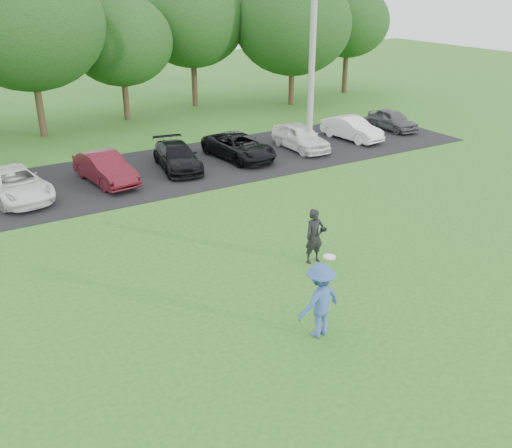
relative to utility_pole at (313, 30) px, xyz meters
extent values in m
plane|color=#2F661D|center=(-8.10, -12.16, -5.46)|extent=(100.00, 100.00, 0.00)
cube|color=black|center=(-8.10, 0.84, -5.44)|extent=(32.00, 6.50, 0.03)
cylinder|color=#999994|center=(0.00, 0.00, 0.00)|extent=(0.28, 0.28, 10.92)
imported|color=#3958A2|center=(-8.62, -12.33, -4.55)|extent=(1.25, 0.82, 1.81)
cylinder|color=white|center=(-8.58, -12.53, -3.38)|extent=(0.27, 0.27, 0.05)
imported|color=black|center=(-6.54, -9.31, -4.65)|extent=(0.61, 0.41, 1.63)
cube|color=black|center=(-6.36, -9.49, -4.41)|extent=(0.14, 0.11, 0.10)
imported|color=white|center=(-12.99, 0.48, -4.87)|extent=(2.48, 4.26, 1.12)
imported|color=#4F1119|center=(-9.59, 0.50, -4.83)|extent=(1.76, 3.76, 1.19)
imported|color=black|center=(-6.42, 0.67, -4.89)|extent=(2.09, 3.92, 1.08)
imported|color=black|center=(-3.42, 0.63, -4.88)|extent=(2.29, 4.16, 1.10)
imported|color=white|center=(-0.18, 0.44, -4.83)|extent=(1.48, 3.53, 1.19)
imported|color=white|center=(3.06, 0.57, -4.87)|extent=(1.59, 3.50, 1.11)
imported|color=#505257|center=(6.26, 1.05, -4.90)|extent=(1.37, 3.16, 1.06)
cylinder|color=#38281C|center=(-10.10, 9.44, -4.11)|extent=(0.36, 0.36, 2.70)
ellipsoid|color=#214C19|center=(-10.10, 9.44, 0.02)|extent=(7.42, 7.42, 6.31)
cylinder|color=#38281C|center=(-5.10, 10.84, -4.36)|extent=(0.36, 0.36, 2.20)
ellipsoid|color=#214C19|center=(-5.10, 10.84, -1.10)|extent=(5.76, 5.76, 4.90)
cylinder|color=#38281C|center=(-0.10, 12.24, -4.11)|extent=(0.36, 0.36, 2.70)
ellipsoid|color=#214C19|center=(-0.10, 12.24, -0.32)|extent=(6.50, 6.50, 5.53)
cylinder|color=#38281C|center=(5.40, 9.44, -4.36)|extent=(0.36, 0.36, 2.20)
ellipsoid|color=#214C19|center=(5.40, 9.44, -0.54)|extent=(7.24, 7.24, 6.15)
cylinder|color=#38281C|center=(10.90, 10.84, -4.11)|extent=(0.36, 0.36, 2.70)
ellipsoid|color=#214C19|center=(10.90, 10.84, -0.67)|extent=(5.58, 5.58, 4.74)
camera|label=1|loc=(-15.56, -21.09, 2.15)|focal=40.00mm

